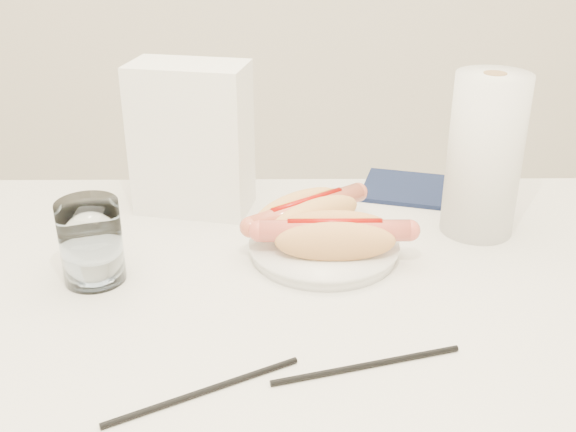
{
  "coord_description": "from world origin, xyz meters",
  "views": [
    {
      "loc": [
        -0.0,
        -0.73,
        1.22
      ],
      "look_at": [
        0.0,
        0.1,
        0.82
      ],
      "focal_mm": 43.08,
      "sensor_mm": 36.0,
      "label": 1
    }
  ],
  "objects_px": {
    "table": "(286,342)",
    "hotdog_left": "(307,214)",
    "plate": "(324,250)",
    "water_glass": "(91,242)",
    "hotdog_right": "(334,236)",
    "napkin_box": "(192,139)",
    "paper_towel_roll": "(485,156)"
  },
  "relations": [
    {
      "from": "plate",
      "to": "hotdog_left",
      "type": "xyz_separation_m",
      "value": [
        -0.02,
        0.05,
        0.03
      ]
    },
    {
      "from": "paper_towel_roll",
      "to": "napkin_box",
      "type": "bearing_deg",
      "value": 168.83
    },
    {
      "from": "table",
      "to": "napkin_box",
      "type": "distance_m",
      "value": 0.36
    },
    {
      "from": "hotdog_right",
      "to": "paper_towel_roll",
      "type": "relative_size",
      "value": 0.84
    },
    {
      "from": "napkin_box",
      "to": "table",
      "type": "bearing_deg",
      "value": -51.43
    },
    {
      "from": "hotdog_right",
      "to": "napkin_box",
      "type": "height_order",
      "value": "napkin_box"
    },
    {
      "from": "hotdog_right",
      "to": "napkin_box",
      "type": "distance_m",
      "value": 0.29
    },
    {
      "from": "table",
      "to": "plate",
      "type": "bearing_deg",
      "value": 66.22
    },
    {
      "from": "hotdog_left",
      "to": "hotdog_right",
      "type": "distance_m",
      "value": 0.08
    },
    {
      "from": "hotdog_left",
      "to": "plate",
      "type": "bearing_deg",
      "value": -100.66
    },
    {
      "from": "plate",
      "to": "water_glass",
      "type": "height_order",
      "value": "water_glass"
    },
    {
      "from": "water_glass",
      "to": "plate",
      "type": "bearing_deg",
      "value": 11.86
    },
    {
      "from": "table",
      "to": "napkin_box",
      "type": "xyz_separation_m",
      "value": [
        -0.14,
        0.28,
        0.18
      ]
    },
    {
      "from": "table",
      "to": "napkin_box",
      "type": "bearing_deg",
      "value": 116.77
    },
    {
      "from": "hotdog_left",
      "to": "napkin_box",
      "type": "xyz_separation_m",
      "value": [
        -0.17,
        0.12,
        0.07
      ]
    },
    {
      "from": "hotdog_left",
      "to": "water_glass",
      "type": "relative_size",
      "value": 1.59
    },
    {
      "from": "table",
      "to": "hotdog_left",
      "type": "distance_m",
      "value": 0.2
    },
    {
      "from": "table",
      "to": "water_glass",
      "type": "height_order",
      "value": "water_glass"
    },
    {
      "from": "hotdog_right",
      "to": "paper_towel_roll",
      "type": "height_order",
      "value": "paper_towel_roll"
    },
    {
      "from": "plate",
      "to": "table",
      "type": "bearing_deg",
      "value": -113.78
    },
    {
      "from": "plate",
      "to": "napkin_box",
      "type": "height_order",
      "value": "napkin_box"
    },
    {
      "from": "paper_towel_roll",
      "to": "plate",
      "type": "bearing_deg",
      "value": -161.83
    },
    {
      "from": "plate",
      "to": "hotdog_right",
      "type": "bearing_deg",
      "value": -65.23
    },
    {
      "from": "table",
      "to": "paper_towel_roll",
      "type": "xyz_separation_m",
      "value": [
        0.29,
        0.2,
        0.18
      ]
    },
    {
      "from": "table",
      "to": "hotdog_left",
      "type": "xyz_separation_m",
      "value": [
        0.03,
        0.17,
        0.1
      ]
    },
    {
      "from": "plate",
      "to": "water_glass",
      "type": "distance_m",
      "value": 0.31
    },
    {
      "from": "plate",
      "to": "hotdog_left",
      "type": "height_order",
      "value": "hotdog_left"
    },
    {
      "from": "water_glass",
      "to": "paper_towel_roll",
      "type": "xyz_separation_m",
      "value": [
        0.54,
        0.14,
        0.06
      ]
    },
    {
      "from": "table",
      "to": "hotdog_right",
      "type": "relative_size",
      "value": 5.99
    },
    {
      "from": "water_glass",
      "to": "hotdog_left",
      "type": "bearing_deg",
      "value": 21.3
    },
    {
      "from": "paper_towel_roll",
      "to": "table",
      "type": "bearing_deg",
      "value": -145.28
    },
    {
      "from": "table",
      "to": "water_glass",
      "type": "relative_size",
      "value": 10.89
    }
  ]
}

